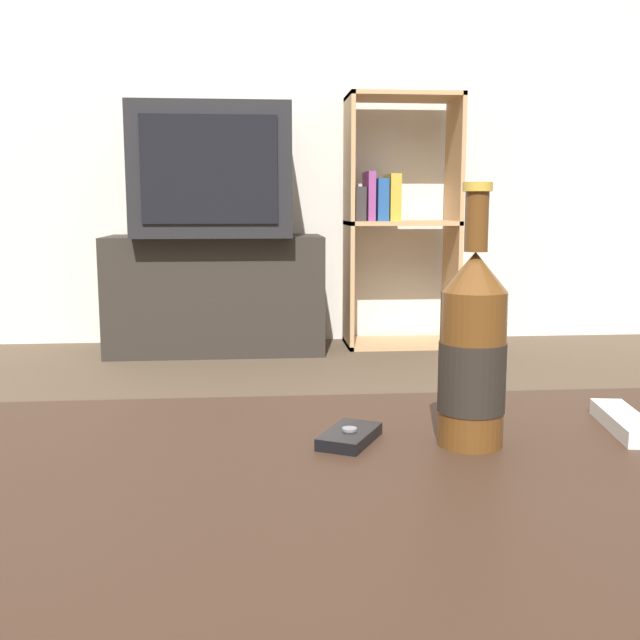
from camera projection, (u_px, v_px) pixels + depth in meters
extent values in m
cube|color=beige|center=(266.00, 74.00, 3.60)|extent=(8.00, 0.05, 2.60)
cube|color=#332116|center=(327.00, 493.00, 0.76)|extent=(1.20, 0.64, 0.04)
cube|color=#28231E|center=(216.00, 294.00, 3.46)|extent=(0.98, 0.41, 0.54)
cube|color=black|center=(213.00, 173.00, 3.38)|extent=(0.69, 0.59, 0.57)
cube|color=black|center=(209.00, 170.00, 3.08)|extent=(0.56, 0.01, 0.44)
cube|color=tan|center=(349.00, 223.00, 3.53)|extent=(0.02, 0.30, 1.18)
cube|color=tan|center=(453.00, 223.00, 3.58)|extent=(0.02, 0.30, 1.18)
cube|color=tan|center=(399.00, 343.00, 3.64)|extent=(0.52, 0.30, 0.02)
cube|color=tan|center=(401.00, 223.00, 3.55)|extent=(0.52, 0.30, 0.02)
cube|color=tan|center=(403.00, 97.00, 3.47)|extent=(0.52, 0.30, 0.02)
cube|color=#2D2828|center=(358.00, 204.00, 3.52)|extent=(0.05, 0.21, 0.16)
cube|color=#7F3875|center=(369.00, 196.00, 3.52)|extent=(0.03, 0.21, 0.23)
cube|color=navy|center=(380.00, 200.00, 3.53)|extent=(0.05, 0.21, 0.20)
cube|color=#B7932D|center=(392.00, 198.00, 3.53)|extent=(0.05, 0.21, 0.22)
cylinder|color=#563314|center=(472.00, 369.00, 0.84)|extent=(0.07, 0.07, 0.18)
cylinder|color=black|center=(472.00, 377.00, 0.85)|extent=(0.08, 0.08, 0.08)
cone|color=#563314|center=(475.00, 272.00, 0.83)|extent=(0.07, 0.07, 0.04)
cylinder|color=#563314|center=(477.00, 222.00, 0.82)|extent=(0.03, 0.03, 0.07)
cylinder|color=#B79333|center=(478.00, 187.00, 0.81)|extent=(0.03, 0.03, 0.01)
cube|color=black|center=(350.00, 436.00, 0.86)|extent=(0.09, 0.10, 0.01)
cylinder|color=slate|center=(350.00, 429.00, 0.86)|extent=(0.02, 0.02, 0.00)
cube|color=white|center=(624.00, 422.00, 0.91)|extent=(0.06, 0.15, 0.02)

